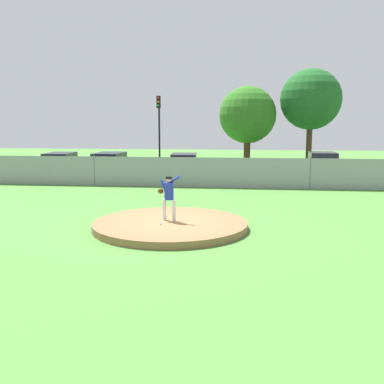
{
  "coord_description": "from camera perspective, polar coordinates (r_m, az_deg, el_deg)",
  "views": [
    {
      "loc": [
        2.45,
        -14.53,
        3.59
      ],
      "look_at": [
        0.56,
        1.67,
        1.03
      ],
      "focal_mm": 40.86,
      "sensor_mm": 36.0,
      "label": 1
    }
  ],
  "objects": [
    {
      "name": "parked_car_burgundy",
      "position": [
        29.01,
        -1.05,
        3.36
      ],
      "size": [
        2.09,
        4.44,
        1.62
      ],
      "color": "maroon",
      "rests_on": "ground_plane"
    },
    {
      "name": "traffic_cone_orange",
      "position": [
        32.13,
        7.96,
        2.9
      ],
      "size": [
        0.4,
        0.4,
        0.55
      ],
      "color": "orange",
      "rests_on": "asphalt_strip"
    },
    {
      "name": "tree_broad_right",
      "position": [
        37.37,
        7.27,
        9.93
      ],
      "size": [
        4.76,
        4.76,
        6.69
      ],
      "color": "#4C331E",
      "rests_on": "ground_plane"
    },
    {
      "name": "traffic_light_near",
      "position": [
        33.55,
        -4.33,
        9.27
      ],
      "size": [
        0.28,
        0.46,
        5.64
      ],
      "color": "black",
      "rests_on": "ground_plane"
    },
    {
      "name": "parked_car_navy",
      "position": [
        30.3,
        -10.69,
        3.48
      ],
      "size": [
        1.98,
        4.82,
        1.64
      ],
      "color": "#161E4C",
      "rests_on": "ground_plane"
    },
    {
      "name": "parked_car_white",
      "position": [
        29.92,
        16.65,
        3.26
      ],
      "size": [
        2.04,
        4.35,
        1.74
      ],
      "color": "silver",
      "rests_on": "ground_plane"
    },
    {
      "name": "pitchers_mound",
      "position": [
        15.14,
        -2.84,
        -4.32
      ],
      "size": [
        5.33,
        5.33,
        0.25
      ],
      "primitive_type": "cylinder",
      "color": "olive",
      "rests_on": "ground_plane"
    },
    {
      "name": "chainlink_fence",
      "position": [
        24.81,
        0.95,
        2.59
      ],
      "size": [
        30.86,
        0.07,
        1.8
      ],
      "color": "gray",
      "rests_on": "ground_plane"
    },
    {
      "name": "tree_broad_left",
      "position": [
        38.13,
        15.24,
        11.56
      ],
      "size": [
        5.02,
        5.02,
        8.07
      ],
      "color": "#4C331E",
      "rests_on": "ground_plane"
    },
    {
      "name": "pitcher_youth",
      "position": [
        15.11,
        -3.06,
        -0.2
      ],
      "size": [
        0.82,
        0.32,
        1.6
      ],
      "color": "silver",
      "rests_on": "pitchers_mound"
    },
    {
      "name": "parked_car_charcoal",
      "position": [
        31.83,
        -16.81,
        3.47
      ],
      "size": [
        2.21,
        4.9,
        1.58
      ],
      "color": "#232328",
      "rests_on": "ground_plane"
    },
    {
      "name": "baseball",
      "position": [
        14.65,
        -4.15,
        -4.14
      ],
      "size": [
        0.07,
        0.07,
        0.07
      ],
      "primitive_type": "sphere",
      "color": "white",
      "rests_on": "pitchers_mound"
    },
    {
      "name": "ground_plane",
      "position": [
        20.99,
        -0.14,
        -0.92
      ],
      "size": [
        80.0,
        80.0,
        0.0
      ],
      "primitive_type": "plane",
      "color": "#4C8438"
    },
    {
      "name": "asphalt_strip",
      "position": [
        29.36,
        1.82,
        1.91
      ],
      "size": [
        44.0,
        7.0,
        0.01
      ],
      "primitive_type": "cube",
      "color": "#2B2B2D",
      "rests_on": "ground_plane"
    }
  ]
}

